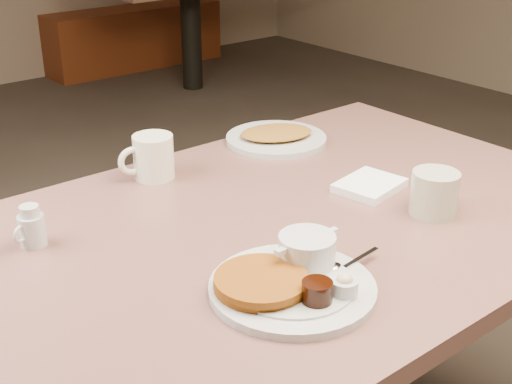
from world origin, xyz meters
TOP-DOWN VIEW (x-y plane):
  - diner_table at (0.00, 0.00)m, footprint 1.50×0.90m
  - main_plate at (-0.10, -0.20)m, footprint 0.34×0.28m
  - coffee_mug_near at (0.31, -0.17)m, footprint 0.14×0.11m
  - napkin at (0.30, -0.01)m, footprint 0.16×0.14m
  - coffee_mug_far at (-0.03, 0.35)m, footprint 0.14×0.10m
  - creamer_left at (-0.37, 0.22)m, footprint 0.07×0.05m
  - hash_plate at (0.33, 0.35)m, footprint 0.33×0.33m
  - booth_back_right at (1.92, 3.90)m, footprint 1.38×1.62m

SIDE VIEW (x-z plane):
  - booth_back_right at x=1.92m, z-range -0.15..0.97m
  - diner_table at x=0.00m, z-range 0.21..0.96m
  - napkin at x=0.30m, z-range 0.75..0.77m
  - hash_plate at x=0.33m, z-range 0.75..0.78m
  - main_plate at x=-0.10m, z-range 0.74..0.81m
  - creamer_left at x=-0.37m, z-range 0.75..0.83m
  - coffee_mug_near at x=0.31m, z-range 0.75..0.84m
  - coffee_mug_far at x=-0.03m, z-range 0.75..0.85m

